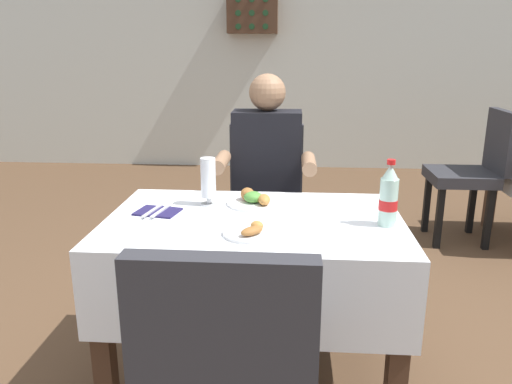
# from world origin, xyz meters

# --- Properties ---
(ground_plane) EXTENTS (11.00, 11.00, 0.00)m
(ground_plane) POSITION_xyz_m (0.00, 0.00, 0.00)
(ground_plane) COLOR brown
(back_wall) EXTENTS (11.00, 0.12, 2.72)m
(back_wall) POSITION_xyz_m (0.00, 4.07, 1.36)
(back_wall) COLOR silver
(back_wall) RESTS_ON ground
(main_dining_table) EXTENTS (1.18, 0.77, 0.73)m
(main_dining_table) POSITION_xyz_m (-0.06, -0.04, 0.56)
(main_dining_table) COLOR white
(main_dining_table) RESTS_ON ground
(chair_far_diner_seat) EXTENTS (0.44, 0.50, 0.97)m
(chair_far_diner_seat) POSITION_xyz_m (-0.06, 0.73, 0.55)
(chair_far_diner_seat) COLOR #2D2D33
(chair_far_diner_seat) RESTS_ON ground
(chair_near_camera_side) EXTENTS (0.44, 0.50, 0.97)m
(chair_near_camera_side) POSITION_xyz_m (-0.06, -0.82, 0.55)
(chair_near_camera_side) COLOR #2D2D33
(chair_near_camera_side) RESTS_ON ground
(seated_diner_far) EXTENTS (0.50, 0.46, 1.26)m
(seated_diner_far) POSITION_xyz_m (-0.05, 0.63, 0.71)
(seated_diner_far) COLOR #282D42
(seated_diner_far) RESTS_ON ground
(plate_near_camera) EXTENTS (0.22, 0.22, 0.05)m
(plate_near_camera) POSITION_xyz_m (-0.05, -0.22, 0.74)
(plate_near_camera) COLOR white
(plate_near_camera) RESTS_ON main_dining_table
(plate_far_diner) EXTENTS (0.26, 0.26, 0.07)m
(plate_far_diner) POSITION_xyz_m (-0.07, 0.14, 0.75)
(plate_far_diner) COLOR white
(plate_far_diner) RESTS_ON main_dining_table
(beer_glass_left) EXTENTS (0.07, 0.07, 0.21)m
(beer_glass_left) POSITION_xyz_m (-0.27, 0.12, 0.84)
(beer_glass_left) COLOR white
(beer_glass_left) RESTS_ON main_dining_table
(cola_bottle_primary) EXTENTS (0.07, 0.07, 0.26)m
(cola_bottle_primary) POSITION_xyz_m (0.45, -0.09, 0.84)
(cola_bottle_primary) COLOR silver
(cola_bottle_primary) RESTS_ON main_dining_table
(napkin_cutlery_set) EXTENTS (0.19, 0.20, 0.01)m
(napkin_cutlery_set) POSITION_xyz_m (-0.47, 0.00, 0.73)
(napkin_cutlery_set) COLOR #231E4C
(napkin_cutlery_set) RESTS_ON main_dining_table
(background_chair_left) EXTENTS (0.50, 0.44, 0.97)m
(background_chair_left) POSITION_xyz_m (1.40, 1.68, 0.55)
(background_chair_left) COLOR #2D2D33
(background_chair_left) RESTS_ON ground
(wall_bottle_rack) EXTENTS (0.56, 0.21, 0.42)m
(wall_bottle_rack) POSITION_xyz_m (-0.38, 3.90, 1.76)
(wall_bottle_rack) COLOR #472D1E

